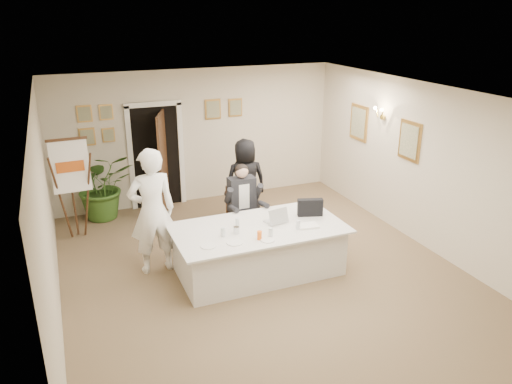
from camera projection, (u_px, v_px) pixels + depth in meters
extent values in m
plane|color=brown|center=(262.00, 271.00, 7.94)|extent=(7.00, 7.00, 0.00)
cube|color=white|center=(262.00, 95.00, 6.96)|extent=(6.00, 7.00, 0.02)
cube|color=beige|center=(197.00, 136.00, 10.49)|extent=(6.00, 0.10, 2.80)
cube|color=beige|center=(415.00, 314.00, 4.41)|extent=(6.00, 0.10, 2.80)
cube|color=beige|center=(47.00, 219.00, 6.39)|extent=(0.10, 7.00, 2.80)
cube|color=beige|center=(424.00, 166.00, 8.52)|extent=(0.10, 7.00, 2.80)
cube|color=black|center=(156.00, 157.00, 10.27)|extent=(0.92, 0.06, 2.10)
cube|color=white|center=(131.00, 160.00, 10.05)|extent=(0.10, 0.06, 2.20)
cube|color=white|center=(181.00, 155.00, 10.42)|extent=(0.10, 0.06, 2.20)
cube|color=#321E10|center=(163.00, 163.00, 9.93)|extent=(0.33, 0.81, 2.02)
cube|color=silver|center=(259.00, 250.00, 7.80)|extent=(2.46, 1.23, 0.75)
cube|color=silver|center=(259.00, 228.00, 7.67)|extent=(2.64, 1.41, 0.03)
cube|color=white|center=(70.00, 166.00, 8.56)|extent=(0.64, 0.22, 0.89)
imported|color=white|center=(152.00, 211.00, 7.65)|extent=(0.76, 0.52, 2.01)
imported|color=black|center=(245.00, 181.00, 9.57)|extent=(0.85, 0.59, 1.64)
imported|color=#30571D|center=(102.00, 186.00, 9.76)|extent=(1.24, 1.09, 1.35)
cube|color=black|center=(310.00, 207.00, 8.04)|extent=(0.42, 0.23, 0.28)
cube|color=white|center=(308.00, 226.00, 7.67)|extent=(0.34, 0.26, 0.03)
cylinder|color=white|center=(208.00, 246.00, 7.04)|extent=(0.26, 0.26, 0.01)
cylinder|color=white|center=(235.00, 243.00, 7.14)|extent=(0.28, 0.28, 0.01)
cylinder|color=white|center=(268.00, 240.00, 7.22)|extent=(0.26, 0.26, 0.01)
cylinder|color=silver|center=(223.00, 232.00, 7.33)|extent=(0.07, 0.07, 0.14)
cylinder|color=silver|center=(271.00, 232.00, 7.32)|extent=(0.07, 0.07, 0.14)
cylinder|color=silver|center=(298.00, 225.00, 7.58)|extent=(0.08, 0.08, 0.14)
cylinder|color=silver|center=(237.00, 222.00, 7.66)|extent=(0.06, 0.06, 0.14)
cylinder|color=orange|center=(259.00, 235.00, 7.23)|extent=(0.08, 0.08, 0.13)
cylinder|color=silver|center=(236.00, 230.00, 7.42)|extent=(0.10, 0.10, 0.11)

